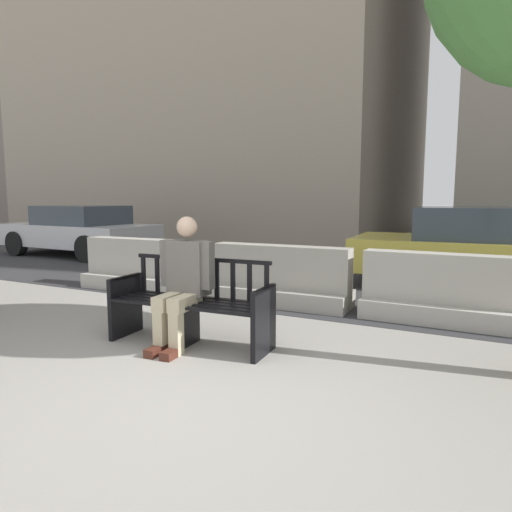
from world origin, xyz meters
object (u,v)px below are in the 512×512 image
jersey_barrier_centre (280,281)px  car_sedan_mid (79,230)px  jersey_barrier_right (447,295)px  car_taxi_near (485,248)px  street_bench (191,306)px  seated_person (184,279)px  jersey_barrier_left (141,269)px

jersey_barrier_centre → car_sedan_mid: 7.50m
jersey_barrier_right → car_taxi_near: bearing=81.8°
car_taxi_near → car_sedan_mid: 9.54m
jersey_barrier_centre → jersey_barrier_right: (2.19, 0.03, 0.00)m
street_bench → car_taxi_near: size_ratio=0.39×
car_taxi_near → street_bench: bearing=-119.7°
seated_person → jersey_barrier_right: seated_person is taller
street_bench → seated_person: size_ratio=1.30×
street_bench → jersey_barrier_right: size_ratio=0.85×
street_bench → car_sedan_mid: bearing=145.2°
jersey_barrier_right → street_bench: bearing=-137.8°
jersey_barrier_left → car_taxi_near: 5.72m
jersey_barrier_left → jersey_barrier_right: size_ratio=1.01×
jersey_barrier_left → car_taxi_near: (5.04, 2.68, 0.33)m
street_bench → jersey_barrier_centre: 2.05m
seated_person → street_bench: bearing=54.2°
seated_person → car_sedan_mid: seated_person is taller
jersey_barrier_left → car_sedan_mid: 5.30m
street_bench → jersey_barrier_left: street_bench is taller
jersey_barrier_left → car_sedan_mid: size_ratio=0.47×
street_bench → jersey_barrier_left: (-2.38, 1.98, -0.06)m
street_bench → seated_person: (-0.04, -0.06, 0.29)m
street_bench → jersey_barrier_left: 3.10m
street_bench → jersey_barrier_right: 3.09m
jersey_barrier_centre → car_taxi_near: 3.68m
street_bench → jersey_barrier_left: size_ratio=0.85×
jersey_barrier_right → car_taxi_near: car_taxi_near is taller
jersey_barrier_centre → car_sedan_mid: (-6.97, 2.73, 0.32)m
jersey_barrier_centre → car_sedan_mid: car_sedan_mid is taller
car_taxi_near → car_sedan_mid: car_taxi_near is taller
jersey_barrier_left → car_taxi_near: size_ratio=0.46×
street_bench → seated_person: bearing=-125.8°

